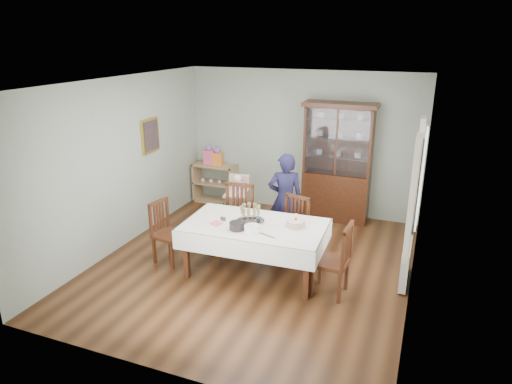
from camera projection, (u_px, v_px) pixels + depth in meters
The scene contains 25 objects.
floor at pixel (253, 264), 6.90m from camera, with size 5.00×5.00×0.00m, color #593319.
room_shell at pixel (266, 147), 6.82m from camera, with size 5.00×5.00×5.00m.
dining_table at pixel (255, 248), 6.56m from camera, with size 2.04×1.22×0.76m.
china_cabinet at pixel (337, 161), 8.27m from camera, with size 1.30×0.48×2.18m.
sideboard at pixel (215, 183), 9.38m from camera, with size 0.90×0.38×0.80m.
picture_frame at pixel (150, 136), 7.83m from camera, with size 0.04×0.48×0.58m, color gold.
window at pixel (421, 177), 5.90m from camera, with size 0.04×1.02×1.22m, color white.
curtain_left at pixel (412, 199), 5.41m from camera, with size 0.07×0.30×1.55m, color silver.
curtain_right at pixel (417, 171), 6.50m from camera, with size 0.07×0.30×1.55m, color silver.
radiator at pixel (406, 262), 6.33m from camera, with size 0.10×0.80×0.55m, color white.
chair_far_left at pixel (236, 233), 7.23m from camera, with size 0.52×0.52×1.08m.
chair_far_right at pixel (290, 241), 7.01m from camera, with size 0.53×0.53×0.98m.
chair_end_left at pixel (170, 244), 6.92m from camera, with size 0.49×0.49×0.95m.
chair_end_right at pixel (331, 273), 6.04m from camera, with size 0.48×0.48×1.01m.
woman at pixel (285, 199), 7.38m from camera, with size 0.56×0.37×1.54m, color black.
high_chair at pixel (238, 212), 7.82m from camera, with size 0.56×0.56×1.08m.
champagne_tray at pixel (250, 217), 6.49m from camera, with size 0.40×0.40×0.24m.
birthday_cake at pixel (296, 224), 6.31m from camera, with size 0.30×0.30×0.21m.
plate_stack_dark at pixel (237, 226), 6.25m from camera, with size 0.22×0.22×0.10m, color black.
plate_stack_white at pixel (252, 229), 6.16m from camera, with size 0.22×0.22×0.10m, color white.
napkin_stack at pixel (216, 223), 6.44m from camera, with size 0.14×0.14×0.02m, color #F95B8B.
cutlery at pixel (221, 219), 6.62m from camera, with size 0.11×0.15×0.01m, color silver, non-canonical shape.
cake_knife at pixel (266, 235), 6.07m from camera, with size 0.30×0.03×0.01m, color silver.
gift_bag_pink at pixel (209, 156), 9.21m from camera, with size 0.22×0.16×0.39m.
gift_bag_orange at pixel (217, 157), 9.15m from camera, with size 0.21×0.15×0.36m.
Camera 1 is at (2.28, -5.73, 3.30)m, focal length 32.00 mm.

